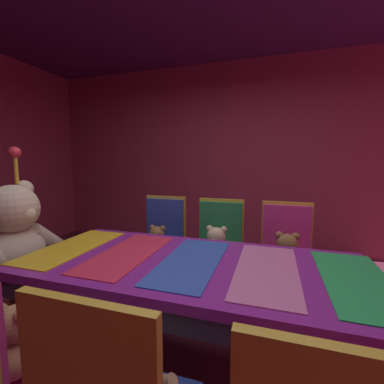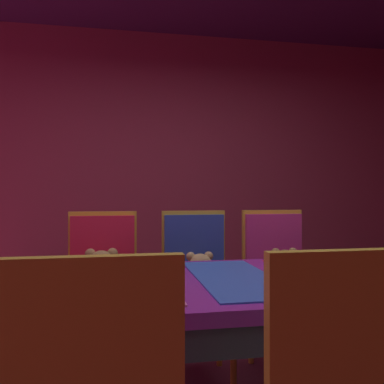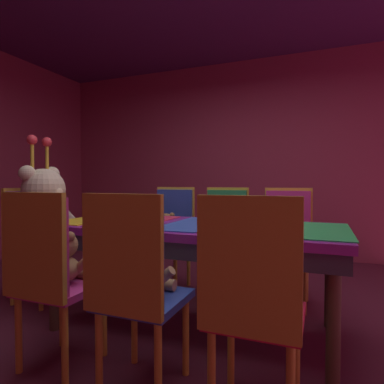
{
  "view_description": "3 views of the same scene",
  "coord_description": "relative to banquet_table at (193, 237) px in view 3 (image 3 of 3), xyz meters",
  "views": [
    {
      "loc": [
        -1.39,
        -0.44,
        1.32
      ],
      "look_at": [
        0.15,
        0.05,
        1.13
      ],
      "focal_mm": 24.12,
      "sensor_mm": 36.0,
      "label": 1
    },
    {
      "loc": [
        1.61,
        -0.47,
        1.09
      ],
      "look_at": [
        0.16,
        -0.21,
        1.1
      ],
      "focal_mm": 37.22,
      "sensor_mm": 36.0,
      "label": 2
    },
    {
      "loc": [
        -2.13,
        -0.84,
        1.04
      ],
      "look_at": [
        -0.08,
        -0.02,
        0.97
      ],
      "focal_mm": 30.58,
      "sensor_mm": 36.0,
      "label": 3
    }
  ],
  "objects": [
    {
      "name": "banquet_table",
      "position": [
        0.0,
        0.0,
        0.0
      ],
      "size": [
        0.9,
        2.02,
        0.75
      ],
      "color": "purple",
      "rests_on": "ground_plane"
    },
    {
      "name": "wall_right",
      "position": [
        2.6,
        0.0,
        0.75
      ],
      "size": [
        0.12,
        6.4,
        2.8
      ],
      "primitive_type": "cube",
      "color": "#99334C",
      "rests_on": "ground_plane"
    },
    {
      "name": "ground_plane",
      "position": [
        0.0,
        0.0,
        -0.65
      ],
      "size": [
        7.9,
        7.9,
        0.0
      ],
      "primitive_type": "plane",
      "color": "#591E33"
    },
    {
      "name": "throne_chair",
      "position": [
        0.0,
        1.54,
        -0.06
      ],
      "size": [
        0.41,
        0.42,
        0.98
      ],
      "rotation": [
        0.0,
        0.0,
        -1.57
      ],
      "color": "purple",
      "rests_on": "ground_plane"
    },
    {
      "name": "teddy_right_0",
      "position": [
        0.67,
        -0.56,
        -0.06
      ],
      "size": [
        0.26,
        0.34,
        0.32
      ],
      "rotation": [
        0.0,
        0.0,
        3.14
      ],
      "color": "olive",
      "rests_on": "chair_right_0"
    },
    {
      "name": "chair_left_2",
      "position": [
        -0.82,
        0.52,
        -0.06
      ],
      "size": [
        0.42,
        0.41,
        0.98
      ],
      "color": "#CC338C",
      "rests_on": "ground_plane"
    },
    {
      "name": "chair_right_2",
      "position": [
        0.84,
        0.56,
        -0.06
      ],
      "size": [
        0.42,
        0.41,
        0.98
      ],
      "rotation": [
        0.0,
        0.0,
        3.14
      ],
      "color": "#2D47B2",
      "rests_on": "ground_plane"
    },
    {
      "name": "king_teddy_bear",
      "position": [
        0.0,
        1.37,
        0.12
      ],
      "size": [
        0.76,
        0.59,
        0.97
      ],
      "rotation": [
        0.0,
        0.0,
        -1.57
      ],
      "color": "beige",
      "rests_on": "throne_chair"
    },
    {
      "name": "chair_right_0",
      "position": [
        0.81,
        -0.56,
        -0.06
      ],
      "size": [
        0.42,
        0.41,
        0.98
      ],
      "rotation": [
        0.0,
        0.0,
        3.14
      ],
      "color": "#CC338C",
      "rests_on": "ground_plane"
    },
    {
      "name": "teddy_right_2",
      "position": [
        0.7,
        0.56,
        -0.07
      ],
      "size": [
        0.23,
        0.3,
        0.28
      ],
      "rotation": [
        0.0,
        0.0,
        3.14
      ],
      "color": "olive",
      "rests_on": "chair_right_2"
    },
    {
      "name": "chair_left_1",
      "position": [
        -0.82,
        -0.01,
        -0.06
      ],
      "size": [
        0.42,
        0.41,
        0.98
      ],
      "color": "#2D47B2",
      "rests_on": "ground_plane"
    },
    {
      "name": "chair_right_1",
      "position": [
        0.82,
        -0.0,
        -0.06
      ],
      "size": [
        0.42,
        0.41,
        0.98
      ],
      "rotation": [
        0.0,
        0.0,
        3.14
      ],
      "color": "#268C4C",
      "rests_on": "ground_plane"
    },
    {
      "name": "teddy_right_1",
      "position": [
        0.68,
        -0.0,
        -0.06
      ],
      "size": [
        0.26,
        0.34,
        0.32
      ],
      "rotation": [
        0.0,
        0.0,
        3.14
      ],
      "color": "beige",
      "rests_on": "chair_right_1"
    },
    {
      "name": "teddy_left_0",
      "position": [
        -0.67,
        -0.57,
        -0.05
      ],
      "size": [
        0.27,
        0.35,
        0.33
      ],
      "color": "#9E7247",
      "rests_on": "chair_left_0"
    },
    {
      "name": "chair_left_0",
      "position": [
        -0.81,
        -0.57,
        -0.06
      ],
      "size": [
        0.42,
        0.41,
        0.98
      ],
      "color": "red",
      "rests_on": "ground_plane"
    },
    {
      "name": "teddy_left_1",
      "position": [
        -0.68,
        -0.01,
        -0.07
      ],
      "size": [
        0.24,
        0.31,
        0.29
      ],
      "color": "tan",
      "rests_on": "chair_left_1"
    },
    {
      "name": "teddy_left_2",
      "position": [
        -0.68,
        0.52,
        -0.07
      ],
      "size": [
        0.25,
        0.32,
        0.3
      ],
      "color": "#9E7247",
      "rests_on": "chair_left_2"
    }
  ]
}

